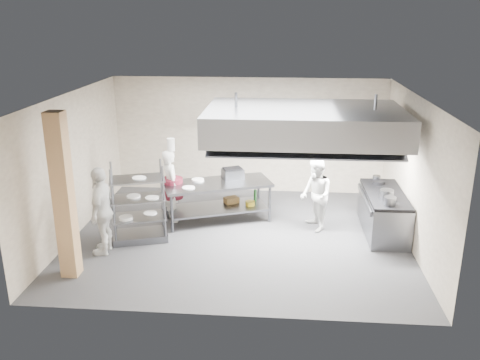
# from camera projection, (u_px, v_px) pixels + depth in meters

# --- Properties ---
(floor) EXTENTS (7.00, 7.00, 0.00)m
(floor) POSITION_uv_depth(u_px,v_px,m) (239.00, 236.00, 10.83)
(floor) COLOR #303033
(floor) RESTS_ON ground
(ceiling) EXTENTS (7.00, 7.00, 0.00)m
(ceiling) POSITION_uv_depth(u_px,v_px,m) (239.00, 96.00, 9.90)
(ceiling) COLOR silver
(ceiling) RESTS_ON wall_back
(wall_back) EXTENTS (7.00, 0.00, 7.00)m
(wall_back) POSITION_uv_depth(u_px,v_px,m) (249.00, 136.00, 13.21)
(wall_back) COLOR tan
(wall_back) RESTS_ON ground
(wall_left) EXTENTS (0.00, 6.00, 6.00)m
(wall_left) POSITION_uv_depth(u_px,v_px,m) (73.00, 165.00, 10.64)
(wall_left) COLOR tan
(wall_left) RESTS_ON ground
(wall_right) EXTENTS (0.00, 6.00, 6.00)m
(wall_right) POSITION_uv_depth(u_px,v_px,m) (414.00, 173.00, 10.09)
(wall_right) COLOR tan
(wall_right) RESTS_ON ground
(column) EXTENTS (0.30, 0.30, 3.00)m
(column) POSITION_uv_depth(u_px,v_px,m) (64.00, 197.00, 8.80)
(column) COLOR tan
(column) RESTS_ON floor
(exhaust_hood) EXTENTS (4.00, 2.50, 0.60)m
(exhaust_hood) POSITION_uv_depth(u_px,v_px,m) (304.00, 123.00, 10.36)
(exhaust_hood) COLOR gray
(exhaust_hood) RESTS_ON ceiling
(hood_strip_a) EXTENTS (1.60, 0.12, 0.04)m
(hood_strip_a) POSITION_uv_depth(u_px,v_px,m) (260.00, 137.00, 10.53)
(hood_strip_a) COLOR white
(hood_strip_a) RESTS_ON exhaust_hood
(hood_strip_b) EXTENTS (1.60, 0.12, 0.04)m
(hood_strip_b) POSITION_uv_depth(u_px,v_px,m) (348.00, 139.00, 10.39)
(hood_strip_b) COLOR white
(hood_strip_b) RESTS_ON exhaust_hood
(wall_shelf) EXTENTS (1.50, 0.28, 0.04)m
(wall_shelf) POSITION_uv_depth(u_px,v_px,m) (319.00, 138.00, 12.91)
(wall_shelf) COLOR gray
(wall_shelf) RESTS_ON wall_back
(island) EXTENTS (2.58, 1.76, 0.91)m
(island) POSITION_uv_depth(u_px,v_px,m) (218.00, 201.00, 11.55)
(island) COLOR gray
(island) RESTS_ON floor
(island_worktop) EXTENTS (2.58, 1.76, 0.06)m
(island_worktop) POSITION_uv_depth(u_px,v_px,m) (217.00, 184.00, 11.42)
(island_worktop) COLOR gray
(island_worktop) RESTS_ON island
(island_undershelf) EXTENTS (2.36, 1.60, 0.04)m
(island_undershelf) POSITION_uv_depth(u_px,v_px,m) (218.00, 208.00, 11.60)
(island_undershelf) COLOR slate
(island_undershelf) RESTS_ON island
(pass_rack) EXTENTS (1.25, 0.95, 1.66)m
(pass_rack) POSITION_uv_depth(u_px,v_px,m) (138.00, 202.00, 10.44)
(pass_rack) COLOR slate
(pass_rack) RESTS_ON floor
(cooking_range) EXTENTS (0.80, 2.00, 0.84)m
(cooking_range) POSITION_uv_depth(u_px,v_px,m) (383.00, 214.00, 10.93)
(cooking_range) COLOR slate
(cooking_range) RESTS_ON floor
(range_top) EXTENTS (0.78, 1.96, 0.06)m
(range_top) POSITION_uv_depth(u_px,v_px,m) (385.00, 194.00, 10.79)
(range_top) COLOR black
(range_top) RESTS_ON cooking_range
(chef_head) EXTENTS (0.63, 0.72, 1.66)m
(chef_head) POSITION_uv_depth(u_px,v_px,m) (171.00, 186.00, 11.44)
(chef_head) COLOR silver
(chef_head) RESTS_ON floor
(chef_line) EXTENTS (0.81, 0.92, 1.59)m
(chef_line) POSITION_uv_depth(u_px,v_px,m) (316.00, 195.00, 10.95)
(chef_line) COLOR white
(chef_line) RESTS_ON floor
(chef_plating) EXTENTS (0.46, 1.05, 1.77)m
(chef_plating) POSITION_uv_depth(u_px,v_px,m) (102.00, 210.00, 9.86)
(chef_plating) COLOR silver
(chef_plating) RESTS_ON floor
(griddle) EXTENTS (0.56, 0.52, 0.22)m
(griddle) POSITION_uv_depth(u_px,v_px,m) (233.00, 174.00, 11.67)
(griddle) COLOR gray
(griddle) RESTS_ON island_worktop
(wicker_basket) EXTENTS (0.39, 0.36, 0.14)m
(wicker_basket) POSITION_uv_depth(u_px,v_px,m) (231.00, 200.00, 11.82)
(wicker_basket) COLOR #906139
(wicker_basket) RESTS_ON island_undershelf
(stockpot) EXTENTS (0.28, 0.28, 0.19)m
(stockpot) POSITION_uv_depth(u_px,v_px,m) (387.00, 194.00, 10.41)
(stockpot) COLOR gray
(stockpot) RESTS_ON range_top
(plate_stack) EXTENTS (0.28, 0.28, 0.05)m
(plate_stack) POSITION_uv_depth(u_px,v_px,m) (139.00, 216.00, 10.53)
(plate_stack) COLOR white
(plate_stack) RESTS_ON pass_rack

